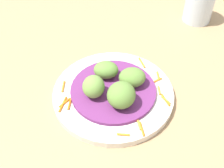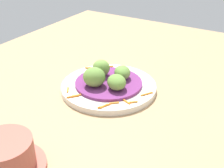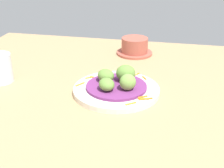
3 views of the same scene
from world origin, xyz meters
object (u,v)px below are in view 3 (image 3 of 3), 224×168
Objects in this scene: guac_scoop_center at (126,73)px; guac_scoop_right at (106,75)px; guac_scoop_back at (107,84)px; guac_scoop_left at (128,82)px; terracotta_bowl at (135,47)px; main_plate at (116,90)px.

guac_scoop_center is 1.04× the size of guac_scoop_right.
guac_scoop_back is at bearing -74.74° from guac_scoop_right.
guac_scoop_center is (-1.50, 5.49, 0.17)cm from guac_scoop_left.
terracotta_bowl is (-3.13, 34.94, -1.62)cm from guac_scoop_left.
guac_scoop_center is 8.07cm from guac_scoop_back.
guac_scoop_center is at bearing 105.26° from guac_scoop_left.
main_plate is at bearing -119.74° from guac_scoop_center.
guac_scoop_back is at bearing -119.74° from main_plate.
guac_scoop_back is (-1.99, -3.49, 3.17)cm from main_plate.
guac_scoop_left is (3.49, -1.99, 3.72)cm from main_plate.
guac_scoop_back is (-5.49, -1.50, -0.55)cm from guac_scoop_left.
main_plate is 4.82× the size of guac_scoop_back.
main_plate is 4.55× the size of guac_scoop_right.
guac_scoop_back is 0.38× the size of terracotta_bowl.
guac_scoop_left is 0.89× the size of guac_scoop_back.
guac_scoop_right is 5.69cm from guac_scoop_back.
guac_scoop_back is 36.52cm from terracotta_bowl.
terracotta_bowl reaches higher than main_plate.
guac_scoop_right reaches higher than guac_scoop_back.
guac_scoop_right is at bearing -164.74° from guac_scoop_center.
guac_scoop_back reaches higher than main_plate.
guac_scoop_right is at bearing -97.09° from terracotta_bowl.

